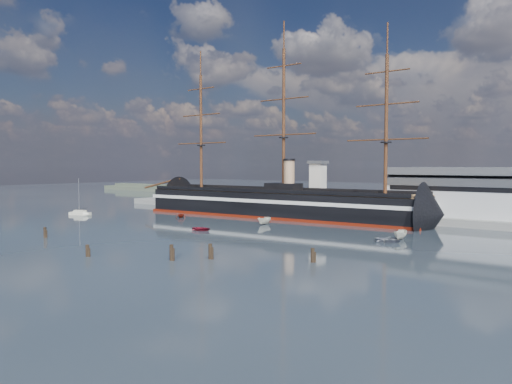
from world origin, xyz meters
The scene contains 16 objects.
ground centered at (0.00, 40.00, 0.00)m, with size 600.00×600.00×0.00m, color #1F252F.
quay centered at (10.00, 76.00, 0.00)m, with size 180.00×18.00×2.00m, color slate.
quay_tower centered at (3.00, 73.00, 9.75)m, with size 5.00×5.00×15.00m.
shoreline centered at (-139.23, 135.00, 1.45)m, with size 120.00×10.00×4.00m.
warship centered at (-4.77, 60.00, 4.04)m, with size 113.31×21.25×53.94m.
sailboat centered at (-54.86, 26.36, 0.73)m, with size 7.44×4.17×11.43m.
motorboat_b centered at (0.66, 23.42, 0.00)m, with size 3.03×1.21×1.42m, color maroon.
motorboat_c centered at (5.17, 42.30, 0.00)m, with size 6.04×2.22×2.42m, color white.
motorboat_d centered at (-24.45, 40.47, 0.00)m, with size 5.74×2.49×2.11m, color maroon.
motorboat_e centered at (43.26, 33.59, 0.00)m, with size 3.33×1.33×1.56m, color gray.
motorboat_f centered at (43.78, 38.60, 0.00)m, with size 6.33×2.32×2.53m, color silver.
piling_near_left centered at (-17.88, -5.71, 0.00)m, with size 0.64×0.64×2.96m, color black.
piling_near_mid centered at (8.89, -12.91, 0.00)m, with size 0.64×0.64×2.76m, color black.
piling_near_right centered at (27.07, -1.62, 0.00)m, with size 0.64×0.64×3.31m, color black.
piling_far_right centered at (41.91, 6.59, 0.00)m, with size 0.64×0.64×3.00m, color black.
piling_extra centered at (22.86, -6.42, 0.00)m, with size 0.64×0.64×3.36m, color black.
Camera 1 is at (83.79, -61.78, 15.73)m, focal length 35.00 mm.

